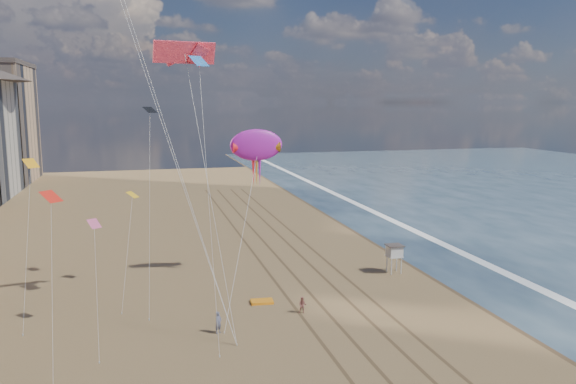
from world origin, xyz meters
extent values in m
plane|color=#42301E|center=(19.00, 40.00, 0.00)|extent=(260.00, 260.00, 0.00)
plane|color=white|center=(23.20, 40.00, 0.00)|extent=(260.00, 260.00, 0.00)
cube|color=brown|center=(-1.20, 30.00, 0.01)|extent=(0.28, 120.00, 0.01)
cube|color=brown|center=(1.20, 30.00, 0.01)|extent=(0.28, 120.00, 0.01)
cube|color=brown|center=(4.00, 30.00, 0.01)|extent=(0.28, 120.00, 0.01)
cube|color=brown|center=(6.20, 30.00, 0.01)|extent=(0.28, 120.00, 0.01)
cylinder|color=silver|center=(11.18, 27.18, 0.85)|extent=(0.11, 0.11, 1.69)
cylinder|color=silver|center=(12.31, 27.18, 0.85)|extent=(0.11, 0.11, 1.69)
cylinder|color=silver|center=(11.18, 28.31, 0.85)|extent=(0.11, 0.11, 1.69)
cylinder|color=silver|center=(12.31, 28.31, 0.85)|extent=(0.11, 0.11, 1.69)
cube|color=silver|center=(11.75, 27.75, 1.84)|extent=(1.51, 1.51, 0.11)
cube|color=silver|center=(11.75, 27.75, 2.40)|extent=(1.41, 1.41, 1.04)
cube|color=#473D38|center=(11.75, 27.75, 3.01)|extent=(1.69, 1.69, 0.09)
cube|color=orange|center=(-3.77, 22.45, 0.11)|extent=(2.11, 1.45, 0.23)
ellipsoid|color=#B71CB6|center=(-2.59, 30.17, 13.74)|extent=(4.90, 0.92, 2.91)
cone|color=red|center=(-4.34, 30.17, 13.52)|extent=(1.31, 1.09, 1.09)
cone|color=orange|center=(-0.84, 30.17, 13.52)|extent=(1.31, 1.09, 1.09)
cylinder|color=silver|center=(-5.33, 23.34, 6.32)|extent=(0.03, 0.03, 19.41)
imported|color=slate|center=(-8.50, 16.69, 0.88)|extent=(0.76, 0.74, 1.76)
imported|color=#9B574E|center=(-0.91, 19.07, 0.73)|extent=(0.86, 0.76, 1.46)
cube|color=#FF384C|center=(-10.07, 22.53, 22.01)|extent=(5.16, 1.71, 1.76)
plane|color=red|center=(-19.97, 15.78, 11.56)|extent=(1.85, 1.86, 0.70)
plane|color=#FFA815|center=(-23.40, 28.76, 12.61)|extent=(1.80, 1.75, 0.76)
plane|color=#297FDA|center=(-9.01, 21.61, 21.29)|extent=(2.00, 1.88, 0.90)
plane|color=#D75383|center=(-17.62, 20.20, 8.59)|extent=(1.38, 1.32, 0.63)
plane|color=yellow|center=(-14.80, 30.50, 9.13)|extent=(1.46, 1.50, 0.55)
plane|color=black|center=(-12.87, 30.18, 17.28)|extent=(1.72, 1.67, 0.56)
camera|label=1|loc=(-13.83, -25.21, 17.96)|focal=35.00mm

